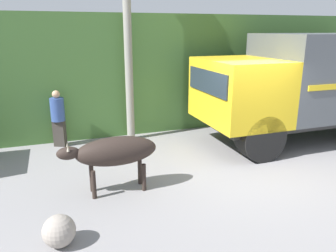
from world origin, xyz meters
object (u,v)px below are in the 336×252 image
(brown_cow, at_px, (115,152))
(pedestrian_on_hill, at_px, (58,116))
(utility_pole, at_px, (127,26))
(roadside_rock, at_px, (59,231))
(cargo_truck, at_px, (311,82))

(brown_cow, bearing_deg, pedestrian_on_hill, 95.40)
(utility_pole, xyz_separation_m, roadside_rock, (-2.23, -4.67, -3.05))
(cargo_truck, bearing_deg, brown_cow, -166.65)
(brown_cow, xyz_separation_m, utility_pole, (1.07, 3.19, 2.45))
(brown_cow, height_order, roadside_rock, brown_cow)
(brown_cow, bearing_deg, cargo_truck, 1.79)
(cargo_truck, bearing_deg, roadside_rock, -157.95)
(brown_cow, bearing_deg, utility_pole, 60.07)
(brown_cow, height_order, pedestrian_on_hill, pedestrian_on_hill)
(brown_cow, bearing_deg, roadside_rock, -139.46)
(utility_pole, bearing_deg, cargo_truck, -19.58)
(pedestrian_on_hill, distance_m, utility_pole, 3.19)
(brown_cow, relative_size, pedestrian_on_hill, 1.22)
(cargo_truck, xyz_separation_m, utility_pole, (-4.98, 1.77, 1.56))
(utility_pole, bearing_deg, roadside_rock, -115.46)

